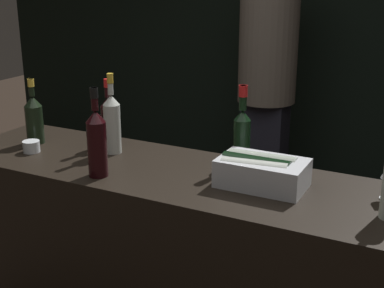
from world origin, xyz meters
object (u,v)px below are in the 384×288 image
red_wine_bottle_black_foil (97,141)px  red_wine_bottle_burgundy (242,133)px  ice_bin_with_bottles (261,170)px  red_wine_bottle_tall (109,119)px  champagne_bottle (34,118)px  rose_wine_bottle (112,122)px  candle_votive (31,146)px  person_in_hoodie (267,78)px

red_wine_bottle_black_foil → red_wine_bottle_burgundy: size_ratio=1.05×
ice_bin_with_bottles → red_wine_bottle_tall: size_ratio=1.04×
champagne_bottle → rose_wine_bottle: bearing=6.8°
red_wine_bottle_burgundy → champagne_bottle: red_wine_bottle_burgundy is taller
ice_bin_with_bottles → red_wine_bottle_burgundy: size_ratio=0.96×
red_wine_bottle_black_foil → rose_wine_bottle: bearing=113.3°
candle_votive → person_in_hoodie: size_ratio=0.04×
candle_votive → red_wine_bottle_burgundy: bearing=17.1°
ice_bin_with_bottles → person_in_hoodie: 1.87m
red_wine_bottle_black_foil → champagne_bottle: 0.57m
ice_bin_with_bottles → rose_wine_bottle: rose_wine_bottle is taller
red_wine_bottle_black_foil → person_in_hoodie: person_in_hoodie is taller
rose_wine_bottle → red_wine_bottle_black_foil: (0.11, -0.27, 0.00)m
ice_bin_with_bottles → rose_wine_bottle: 0.74m
red_wine_bottle_tall → red_wine_bottle_black_foil: 0.39m
rose_wine_bottle → red_wine_bottle_tall: bearing=134.1°
ice_bin_with_bottles → champagne_bottle: champagne_bottle is taller
ice_bin_with_bottles → rose_wine_bottle: size_ratio=0.91×
red_wine_bottle_tall → candle_votive: bearing=-137.8°
champagne_bottle → person_in_hoodie: 1.83m
red_wine_bottle_tall → rose_wine_bottle: bearing=-45.9°
ice_bin_with_bottles → champagne_bottle: bearing=179.0°
red_wine_bottle_burgundy → red_wine_bottle_tall: bearing=-176.3°
ice_bin_with_bottles → red_wine_bottle_burgundy: bearing=129.6°
red_wine_bottle_tall → champagne_bottle: 0.36m
red_wine_bottle_tall → rose_wine_bottle: 0.11m
candle_votive → red_wine_bottle_black_foil: size_ratio=0.21×
person_in_hoodie → candle_votive: bearing=134.3°
ice_bin_with_bottles → red_wine_bottle_black_foil: bearing=-162.3°
ice_bin_with_bottles → champagne_bottle: 1.15m
rose_wine_bottle → champagne_bottle: 0.42m
ice_bin_with_bottles → candle_votive: size_ratio=4.31×
red_wine_bottle_black_foil → red_wine_bottle_burgundy: (0.46, 0.38, -0.01)m
red_wine_bottle_burgundy → champagne_bottle: 1.00m
person_in_hoodie → ice_bin_with_bottles: bearing=167.1°
red_wine_bottle_black_foil → red_wine_bottle_tall: bearing=118.8°
red_wine_bottle_black_foil → person_in_hoodie: (0.02, 1.97, -0.09)m
ice_bin_with_bottles → red_wine_bottle_burgundy: red_wine_bottle_burgundy is taller
candle_votive → red_wine_bottle_tall: (0.26, 0.24, 0.10)m
rose_wine_bottle → champagne_bottle: rose_wine_bottle is taller
rose_wine_bottle → champagne_bottle: bearing=-173.2°
red_wine_bottle_black_foil → red_wine_bottle_burgundy: 0.60m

